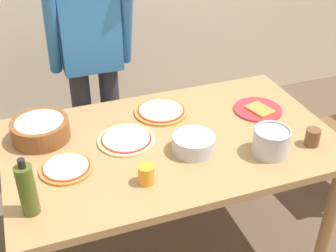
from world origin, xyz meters
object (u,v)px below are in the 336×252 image
at_px(popcorn_bowl, 40,128).
at_px(cup_small_brown, 312,137).
at_px(person_cook, 91,54).
at_px(olive_oil_bottle, 27,189).
at_px(plate_with_slice, 258,109).
at_px(steel_pot, 271,141).
at_px(mixing_bowl_steel, 194,144).
at_px(pizza_cooked_on_tray, 161,111).
at_px(pizza_raw_on_board, 126,139).
at_px(pizza_second_cooked, 66,168).
at_px(cup_orange, 146,175).
at_px(dining_table, 171,155).

bearing_deg(popcorn_bowl, cup_small_brown, -22.19).
bearing_deg(popcorn_bowl, person_cook, 54.93).
relative_size(popcorn_bowl, olive_oil_bottle, 1.09).
height_order(plate_with_slice, cup_small_brown, cup_small_brown).
distance_m(plate_with_slice, steel_pot, 0.39).
bearing_deg(mixing_bowl_steel, popcorn_bowl, 152.21).
distance_m(pizza_cooked_on_tray, mixing_bowl_steel, 0.38).
xyz_separation_m(pizza_raw_on_board, olive_oil_bottle, (-0.48, -0.35, 0.10)).
bearing_deg(pizza_second_cooked, cup_orange, -34.03).
height_order(pizza_raw_on_board, pizza_second_cooked, same).
bearing_deg(plate_with_slice, cup_small_brown, -77.72).
relative_size(popcorn_bowl, cup_orange, 3.29).
xyz_separation_m(dining_table, cup_orange, (-0.21, -0.27, 0.13)).
bearing_deg(pizza_raw_on_board, dining_table, -17.03).
bearing_deg(pizza_cooked_on_tray, cup_small_brown, -42.27).
distance_m(pizza_second_cooked, popcorn_bowl, 0.30).
bearing_deg(dining_table, olive_oil_bottle, -157.74).
xyz_separation_m(pizza_cooked_on_tray, popcorn_bowl, (-0.63, -0.03, 0.05)).
distance_m(dining_table, popcorn_bowl, 0.66).
bearing_deg(steel_pot, person_cook, 121.33).
relative_size(person_cook, pizza_second_cooked, 6.72).
height_order(person_cook, steel_pot, person_cook).
height_order(pizza_cooked_on_tray, pizza_second_cooked, same).
xyz_separation_m(pizza_cooked_on_tray, cup_small_brown, (0.58, -0.53, 0.03)).
distance_m(pizza_cooked_on_tray, steel_pot, 0.63).
bearing_deg(cup_small_brown, olive_oil_bottle, -179.30).
relative_size(plate_with_slice, olive_oil_bottle, 1.02).
distance_m(pizza_raw_on_board, popcorn_bowl, 0.42).
relative_size(dining_table, pizza_second_cooked, 6.64).
distance_m(pizza_cooked_on_tray, cup_orange, 0.59).
distance_m(pizza_cooked_on_tray, cup_small_brown, 0.79).
relative_size(mixing_bowl_steel, steel_pot, 1.15).
bearing_deg(cup_small_brown, plate_with_slice, 102.28).
relative_size(plate_with_slice, mixing_bowl_steel, 1.30).
height_order(plate_with_slice, steel_pot, steel_pot).
xyz_separation_m(popcorn_bowl, cup_orange, (0.38, -0.49, -0.02)).
distance_m(popcorn_bowl, cup_small_brown, 1.31).
bearing_deg(plate_with_slice, steel_pot, -111.75).
distance_m(pizza_raw_on_board, olive_oil_bottle, 0.60).
height_order(person_cook, cup_small_brown, person_cook).
xyz_separation_m(person_cook, steel_pot, (0.62, -1.02, -0.11)).
distance_m(person_cook, olive_oil_bottle, 1.14).
xyz_separation_m(dining_table, pizza_second_cooked, (-0.52, -0.06, 0.10)).
relative_size(steel_pot, cup_small_brown, 2.04).
relative_size(dining_table, pizza_cooked_on_tray, 5.58).
bearing_deg(olive_oil_bottle, mixing_bowl_steel, 12.11).
bearing_deg(steel_pot, dining_table, 146.72).
distance_m(plate_with_slice, cup_orange, 0.84).
xyz_separation_m(dining_table, mixing_bowl_steel, (0.07, -0.12, 0.13)).
height_order(dining_table, mixing_bowl_steel, mixing_bowl_steel).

